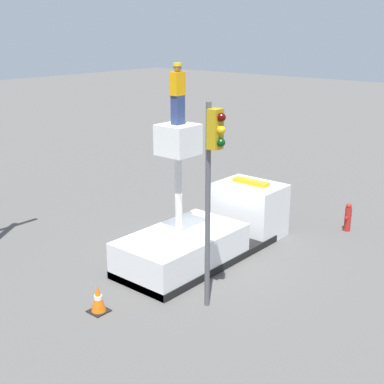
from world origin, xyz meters
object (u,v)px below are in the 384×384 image
Objects in this scene: bucket_truck at (209,232)px; traffic_cone_rear at (98,299)px; traffic_light_pole at (212,167)px; fire_hydrant at (348,217)px; worker at (178,94)px.

bucket_truck reaches higher than traffic_cone_rear.
traffic_light_pole is 5.16× the size of fire_hydrant.
traffic_cone_rear is (-3.39, -0.14, -5.10)m from worker.
traffic_light_pole is 7.22× the size of traffic_cone_rear.
worker is at bearing 2.38° from traffic_cone_rear.
fire_hydrant is at bearing -2.67° from traffic_light_pole.
bucket_truck is 4.90m from traffic_cone_rear.
traffic_cone_rear is (-9.89, 2.48, -0.16)m from fire_hydrant.
traffic_light_pole is at bearing -118.57° from worker.
traffic_cone_rear is at bearing 135.66° from traffic_light_pole.
traffic_light_pole is at bearing -44.34° from traffic_cone_rear.
fire_hydrant is at bearing -14.05° from traffic_cone_rear.
bucket_truck is 8.70× the size of traffic_cone_rear.
fire_hydrant is 1.40× the size of traffic_cone_rear.
worker reaches higher than traffic_cone_rear.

